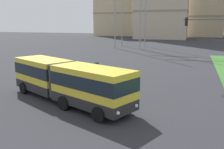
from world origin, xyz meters
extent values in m
cube|color=yellow|center=(-1.23, 11.25, 1.73)|extent=(6.50, 4.70, 2.55)
cube|color=#262628|center=(-1.23, 11.25, 0.80)|extent=(6.53, 4.72, 0.70)
cube|color=#19232D|center=(-1.23, 11.25, 2.15)|extent=(6.55, 4.75, 0.90)
cube|color=yellow|center=(-6.73, 13.88, 1.73)|extent=(5.77, 4.60, 2.55)
cube|color=#262628|center=(-6.73, 13.88, 0.80)|extent=(5.79, 4.63, 0.70)
cube|color=#19232D|center=(-6.73, 13.88, 2.15)|extent=(5.82, 4.66, 0.90)
cylinder|color=#383838|center=(-3.98, 12.46, 1.72)|extent=(2.40, 2.40, 2.45)
cylinder|color=black|center=(0.92, 11.68, 0.50)|extent=(1.03, 0.66, 1.00)
cylinder|color=black|center=(-0.08, 9.39, 0.50)|extent=(1.03, 0.66, 1.00)
cylinder|color=black|center=(-2.19, 13.04, 0.50)|extent=(1.03, 0.66, 1.00)
cylinder|color=black|center=(-3.20, 10.75, 0.50)|extent=(1.03, 0.66, 1.00)
cylinder|color=black|center=(-7.31, 15.58, 0.50)|extent=(1.02, 0.71, 1.00)
cylinder|color=black|center=(-8.46, 13.36, 0.50)|extent=(1.02, 0.71, 1.00)
sphere|color=#F9EFC6|center=(1.90, 10.87, 0.80)|extent=(0.24, 0.24, 0.24)
sphere|color=#F9EFC6|center=(1.18, 9.22, 0.80)|extent=(0.24, 0.24, 0.24)
cube|color=silver|center=(-6.00, 21.34, 0.58)|extent=(4.42, 1.86, 0.80)
cube|color=black|center=(-6.15, 21.34, 1.28)|extent=(2.40, 1.71, 0.60)
cylinder|color=black|center=(-4.51, 22.26, 0.32)|extent=(0.64, 0.23, 0.64)
cylinder|color=black|center=(-4.49, 20.46, 0.32)|extent=(0.64, 0.23, 0.64)
cylinder|color=black|center=(-7.51, 22.22, 0.32)|extent=(0.64, 0.23, 0.64)
cylinder|color=black|center=(-7.49, 20.42, 0.32)|extent=(0.64, 0.23, 0.64)
cylinder|color=#474C51|center=(6.10, 22.00, 6.24)|extent=(4.21, 0.10, 0.10)
cube|color=black|center=(4.29, 22.00, 6.04)|extent=(0.28, 0.28, 0.80)
sphere|color=red|center=(4.29, 22.00, 6.29)|extent=(0.16, 0.16, 0.16)
sphere|color=yellow|center=(4.29, 22.00, 6.03)|extent=(0.16, 0.16, 0.16)
sphere|color=green|center=(4.29, 22.00, 5.77)|extent=(0.16, 0.16, 0.16)
cube|color=#9C8D6E|center=(-30.00, 113.32, 10.00)|extent=(17.76, 18.96, 0.70)
cube|color=gray|center=(-7.16, 94.93, 9.96)|extent=(18.85, 16.78, 0.70)
cube|color=#9C8D6E|center=(8.47, 114.98, 8.43)|extent=(15.19, 17.72, 0.70)
camera|label=1|loc=(5.16, -4.17, 5.97)|focal=40.65mm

